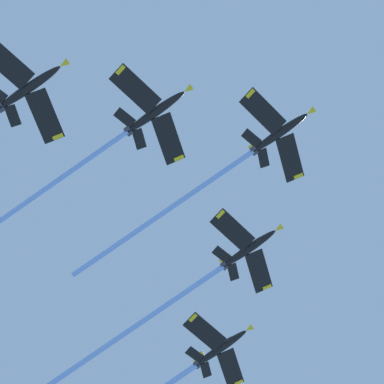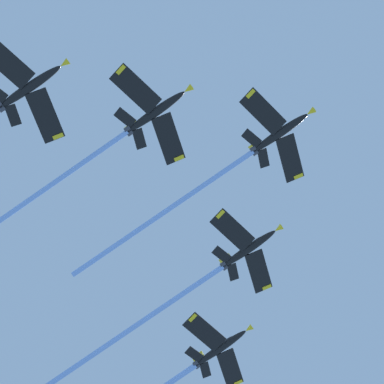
% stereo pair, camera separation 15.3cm
% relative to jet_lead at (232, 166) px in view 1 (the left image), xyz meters
% --- Properties ---
extents(jet_lead, '(50.48, 20.02, 16.41)m').
position_rel_jet_lead_xyz_m(jet_lead, '(0.00, 0.00, 0.00)').
color(jet_lead, black).
extents(jet_left_wing, '(53.92, 19.99, 17.81)m').
position_rel_jet_lead_xyz_m(jet_left_wing, '(-19.49, 13.77, -5.17)').
color(jet_left_wing, black).
extents(jet_right_wing, '(46.33, 20.02, 16.89)m').
position_rel_jet_lead_xyz_m(jet_right_wing, '(-12.10, -17.96, -4.51)').
color(jet_right_wing, black).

